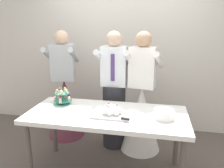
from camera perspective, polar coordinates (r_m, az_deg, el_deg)
rear_wall at (r=3.75m, az=3.33°, el=10.53°), size 5.20×0.10×2.90m
dessert_table at (r=2.59m, az=-1.37°, el=-8.84°), size 1.80×0.80×0.78m
cupcake_stand at (r=2.87m, az=-12.50°, el=-3.26°), size 0.23×0.23×0.21m
main_cake_tray at (r=2.49m, az=-0.24°, el=-6.95°), size 0.43×0.32×0.13m
plate_stack at (r=2.46m, az=13.10°, el=-7.48°), size 0.21×0.21×0.10m
person_groom at (r=3.17m, az=0.52°, el=-3.36°), size 0.46×0.49×1.66m
person_bride at (r=3.16m, az=7.40°, el=-6.71°), size 0.57×0.56×1.66m
person_guest at (r=3.59m, az=-11.85°, el=-4.21°), size 0.57×0.56×1.66m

